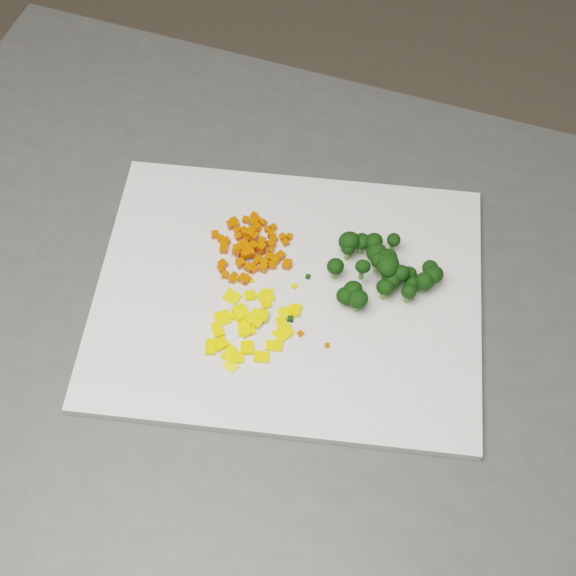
# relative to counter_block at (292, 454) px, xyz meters

# --- Properties ---
(counter_block) EXTENTS (1.21, 0.98, 0.90)m
(counter_block) POSITION_rel_counter_block_xyz_m (0.00, 0.00, 0.00)
(counter_block) COLOR #41413F
(counter_block) RESTS_ON ground
(cutting_board) EXTENTS (0.44, 0.35, 0.01)m
(cutting_board) POSITION_rel_counter_block_xyz_m (-0.01, 0.02, 0.46)
(cutting_board) COLOR silver
(cutting_board) RESTS_ON counter_block
(carrot_pile) EXTENTS (0.10, 0.10, 0.03)m
(carrot_pile) POSITION_rel_counter_block_xyz_m (-0.05, 0.08, 0.47)
(carrot_pile) COLOR #C33F02
(carrot_pile) RESTS_ON cutting_board
(pepper_pile) EXTENTS (0.11, 0.11, 0.02)m
(pepper_pile) POSITION_rel_counter_block_xyz_m (-0.04, -0.02, 0.47)
(pepper_pile) COLOR yellow
(pepper_pile) RESTS_ON cutting_board
(broccoli_pile) EXTENTS (0.11, 0.11, 0.05)m
(broccoli_pile) POSITION_rel_counter_block_xyz_m (0.09, 0.05, 0.49)
(broccoli_pile) COLOR black
(broccoli_pile) RESTS_ON cutting_board
(carrot_cube_0) EXTENTS (0.01, 0.01, 0.01)m
(carrot_cube_0) POSITION_rel_counter_block_xyz_m (-0.08, 0.11, 0.47)
(carrot_cube_0) COLOR #C33F02
(carrot_cube_0) RESTS_ON carrot_pile
(carrot_cube_1) EXTENTS (0.01, 0.01, 0.01)m
(carrot_cube_1) POSITION_rel_counter_block_xyz_m (-0.07, 0.04, 0.46)
(carrot_cube_1) COLOR #C33F02
(carrot_cube_1) RESTS_ON carrot_pile
(carrot_cube_2) EXTENTS (0.01, 0.01, 0.01)m
(carrot_cube_2) POSITION_rel_counter_block_xyz_m (-0.05, 0.05, 0.47)
(carrot_cube_2) COLOR #C33F02
(carrot_cube_2) RESTS_ON carrot_pile
(carrot_cube_3) EXTENTS (0.01, 0.01, 0.01)m
(carrot_cube_3) POSITION_rel_counter_block_xyz_m (-0.07, 0.10, 0.47)
(carrot_cube_3) COLOR #C33F02
(carrot_cube_3) RESTS_ON carrot_pile
(carrot_cube_4) EXTENTS (0.01, 0.01, 0.01)m
(carrot_cube_4) POSITION_rel_counter_block_xyz_m (-0.05, 0.06, 0.46)
(carrot_cube_4) COLOR #C33F02
(carrot_cube_4) RESTS_ON carrot_pile
(carrot_cube_5) EXTENTS (0.01, 0.01, 0.01)m
(carrot_cube_5) POSITION_rel_counter_block_xyz_m (-0.04, 0.07, 0.47)
(carrot_cube_5) COLOR #C33F02
(carrot_cube_5) RESTS_ON carrot_pile
(carrot_cube_6) EXTENTS (0.01, 0.01, 0.01)m
(carrot_cube_6) POSITION_rel_counter_block_xyz_m (-0.05, 0.09, 0.47)
(carrot_cube_6) COLOR #C33F02
(carrot_cube_6) RESTS_ON carrot_pile
(carrot_cube_7) EXTENTS (0.01, 0.01, 0.01)m
(carrot_cube_7) POSITION_rel_counter_block_xyz_m (-0.06, 0.06, 0.47)
(carrot_cube_7) COLOR #C33F02
(carrot_cube_7) RESTS_ON carrot_pile
(carrot_cube_8) EXTENTS (0.01, 0.01, 0.01)m
(carrot_cube_8) POSITION_rel_counter_block_xyz_m (-0.06, 0.10, 0.47)
(carrot_cube_8) COLOR #C33F02
(carrot_cube_8) RESTS_ON carrot_pile
(carrot_cube_9) EXTENTS (0.01, 0.01, 0.01)m
(carrot_cube_9) POSITION_rel_counter_block_xyz_m (-0.01, 0.06, 0.47)
(carrot_cube_9) COLOR #C33F02
(carrot_cube_9) RESTS_ON carrot_pile
(carrot_cube_10) EXTENTS (0.01, 0.01, 0.01)m
(carrot_cube_10) POSITION_rel_counter_block_xyz_m (-0.03, 0.10, 0.47)
(carrot_cube_10) COLOR #C33F02
(carrot_cube_10) RESTS_ON carrot_pile
(carrot_cube_11) EXTENTS (0.01, 0.01, 0.01)m
(carrot_cube_11) POSITION_rel_counter_block_xyz_m (-0.09, 0.05, 0.46)
(carrot_cube_11) COLOR #C33F02
(carrot_cube_11) RESTS_ON carrot_pile
(carrot_cube_12) EXTENTS (0.01, 0.01, 0.01)m
(carrot_cube_12) POSITION_rel_counter_block_xyz_m (-0.07, 0.08, 0.46)
(carrot_cube_12) COLOR #C33F02
(carrot_cube_12) RESTS_ON carrot_pile
(carrot_cube_13) EXTENTS (0.01, 0.01, 0.01)m
(carrot_cube_13) POSITION_rel_counter_block_xyz_m (-0.02, 0.10, 0.46)
(carrot_cube_13) COLOR #C33F02
(carrot_cube_13) RESTS_ON carrot_pile
(carrot_cube_14) EXTENTS (0.01, 0.01, 0.01)m
(carrot_cube_14) POSITION_rel_counter_block_xyz_m (-0.07, 0.06, 0.46)
(carrot_cube_14) COLOR #C33F02
(carrot_cube_14) RESTS_ON carrot_pile
(carrot_cube_15) EXTENTS (0.01, 0.01, 0.01)m
(carrot_cube_15) POSITION_rel_counter_block_xyz_m (-0.06, 0.03, 0.47)
(carrot_cube_15) COLOR #C33F02
(carrot_cube_15) RESTS_ON carrot_pile
(carrot_cube_16) EXTENTS (0.01, 0.01, 0.01)m
(carrot_cube_16) POSITION_rel_counter_block_xyz_m (-0.06, 0.11, 0.47)
(carrot_cube_16) COLOR #C33F02
(carrot_cube_16) RESTS_ON carrot_pile
(carrot_cube_17) EXTENTS (0.01, 0.01, 0.01)m
(carrot_cube_17) POSITION_rel_counter_block_xyz_m (-0.07, 0.12, 0.46)
(carrot_cube_17) COLOR #C33F02
(carrot_cube_17) RESTS_ON carrot_pile
(carrot_cube_18) EXTENTS (0.01, 0.01, 0.01)m
(carrot_cube_18) POSITION_rel_counter_block_xyz_m (-0.03, 0.08, 0.47)
(carrot_cube_18) COLOR #C33F02
(carrot_cube_18) RESTS_ON carrot_pile
(carrot_cube_19) EXTENTS (0.01, 0.01, 0.01)m
(carrot_cube_19) POSITION_rel_counter_block_xyz_m (-0.02, 0.09, 0.46)
(carrot_cube_19) COLOR #C33F02
(carrot_cube_19) RESTS_ON carrot_pile
(carrot_cube_20) EXTENTS (0.01, 0.01, 0.01)m
(carrot_cube_20) POSITION_rel_counter_block_xyz_m (-0.06, 0.10, 0.47)
(carrot_cube_20) COLOR #C33F02
(carrot_cube_20) RESTS_ON carrot_pile
(carrot_cube_21) EXTENTS (0.01, 0.01, 0.01)m
(carrot_cube_21) POSITION_rel_counter_block_xyz_m (-0.06, 0.05, 0.47)
(carrot_cube_21) COLOR #C33F02
(carrot_cube_21) RESTS_ON carrot_pile
(carrot_cube_22) EXTENTS (0.01, 0.01, 0.01)m
(carrot_cube_22) POSITION_rel_counter_block_xyz_m (-0.06, 0.09, 0.47)
(carrot_cube_22) COLOR #C33F02
(carrot_cube_22) RESTS_ON carrot_pile
(carrot_cube_23) EXTENTS (0.01, 0.01, 0.01)m
(carrot_cube_23) POSITION_rel_counter_block_xyz_m (-0.01, 0.06, 0.47)
(carrot_cube_23) COLOR #C33F02
(carrot_cube_23) RESTS_ON carrot_pile
(carrot_cube_24) EXTENTS (0.01, 0.01, 0.01)m
(carrot_cube_24) POSITION_rel_counter_block_xyz_m (-0.03, 0.06, 0.47)
(carrot_cube_24) COLOR #C33F02
(carrot_cube_24) RESTS_ON carrot_pile
(carrot_cube_25) EXTENTS (0.01, 0.01, 0.01)m
(carrot_cube_25) POSITION_rel_counter_block_xyz_m (-0.06, 0.07, 0.47)
(carrot_cube_25) COLOR #C33F02
(carrot_cube_25) RESTS_ON carrot_pile
(carrot_cube_26) EXTENTS (0.01, 0.01, 0.01)m
(carrot_cube_26) POSITION_rel_counter_block_xyz_m (-0.05, 0.11, 0.47)
(carrot_cube_26) COLOR #C33F02
(carrot_cube_26) RESTS_ON carrot_pile
(carrot_cube_27) EXTENTS (0.01, 0.01, 0.01)m
(carrot_cube_27) POSITION_rel_counter_block_xyz_m (-0.07, 0.07, 0.47)
(carrot_cube_27) COLOR #C33F02
(carrot_cube_27) RESTS_ON carrot_pile
(carrot_cube_28) EXTENTS (0.01, 0.01, 0.01)m
(carrot_cube_28) POSITION_rel_counter_block_xyz_m (-0.06, 0.07, 0.47)
(carrot_cube_28) COLOR #C33F02
(carrot_cube_28) RESTS_ON carrot_pile
(carrot_cube_29) EXTENTS (0.01, 0.01, 0.01)m
(carrot_cube_29) POSITION_rel_counter_block_xyz_m (-0.09, 0.08, 0.47)
(carrot_cube_29) COLOR #C33F02
(carrot_cube_29) RESTS_ON carrot_pile
(carrot_cube_30) EXTENTS (0.01, 0.01, 0.01)m
(carrot_cube_30) POSITION_rel_counter_block_xyz_m (-0.04, 0.07, 0.47)
(carrot_cube_30) COLOR #C33F02
(carrot_cube_30) RESTS_ON carrot_pile
(carrot_cube_31) EXTENTS (0.01, 0.01, 0.01)m
(carrot_cube_31) POSITION_rel_counter_block_xyz_m (-0.06, 0.06, 0.47)
(carrot_cube_31) COLOR #C33F02
(carrot_cube_31) RESTS_ON carrot_pile
(carrot_cube_32) EXTENTS (0.01, 0.01, 0.01)m
(carrot_cube_32) POSITION_rel_counter_block_xyz_m (-0.09, 0.08, 0.47)
(carrot_cube_32) COLOR #C33F02
(carrot_cube_32) RESTS_ON carrot_pile
(carrot_cube_33) EXTENTS (0.01, 0.01, 0.01)m
(carrot_cube_33) POSITION_rel_counter_block_xyz_m (-0.04, 0.08, 0.47)
(carrot_cube_33) COLOR #C33F02
(carrot_cube_33) RESTS_ON carrot_pile
(carrot_cube_34) EXTENTS (0.01, 0.01, 0.01)m
(carrot_cube_34) POSITION_rel_counter_block_xyz_m (-0.08, 0.11, 0.47)
(carrot_cube_34) COLOR #C33F02
(carrot_cube_34) RESTS_ON carrot_pile
(carrot_cube_35) EXTENTS (0.01, 0.01, 0.01)m
(carrot_cube_35) POSITION_rel_counter_block_xyz_m (-0.06, 0.03, 0.47)
(carrot_cube_35) COLOR #C33F02
(carrot_cube_35) RESTS_ON carrot_pile
(carrot_cube_36) EXTENTS (0.01, 0.01, 0.01)m
(carrot_cube_36) POSITION_rel_counter_block_xyz_m (-0.03, 0.11, 0.46)
(carrot_cube_36) COLOR #C33F02
(carrot_cube_36) RESTS_ON carrot_pile
(carrot_cube_37) EXTENTS (0.01, 0.01, 0.01)m
(carrot_cube_37) POSITION_rel_counter_block_xyz_m (-0.05, 0.09, 0.47)
(carrot_cube_37) COLOR #C33F02
(carrot_cube_37) RESTS_ON carrot_pile
(carrot_cube_38) EXTENTS (0.01, 0.01, 0.01)m
(carrot_cube_38) POSITION_rel_counter_block_xyz_m (-0.05, 0.06, 0.47)
(carrot_cube_38) COLOR #C33F02
(carrot_cube_38) RESTS_ON carrot_pile
(carrot_cube_39) EXTENTS (0.01, 0.01, 0.01)m
(carrot_cube_39) POSITION_rel_counter_block_xyz_m (-0.09, 0.05, 0.46)
(carrot_cube_39) COLOR #C33F02
(carrot_cube_39) RESTS_ON carrot_pile
(carrot_cube_40) EXTENTS (0.01, 0.01, 0.01)m
(carrot_cube_40) POSITION_rel_counter_block_xyz_m (-0.08, 0.04, 0.47)
(carrot_cube_40) COLOR #C33F02
(carrot_cube_40) RESTS_ON carrot_pile
(carrot_cube_41) EXTENTS (0.01, 0.01, 0.01)m
(carrot_cube_41) POSITION_rel_counter_block_xyz_m (-0.03, 0.07, 0.46)
(carrot_cube_41) COLOR #C33F02
(carrot_cube_41) RESTS_ON carrot_pile
(carrot_cube_42) EXTENTS (0.01, 0.01, 0.01)m
(carrot_cube_42) POSITION_rel_counter_block_xyz_m (-0.04, 0.06, 0.47)
(carrot_cube_42) COLOR #C33F02
(carrot_cube_42) RESTS_ON carrot_pile
(carrot_cube_43) EXTENTS (0.01, 0.01, 0.01)m
(carrot_cube_43) POSITION_rel_counter_block_xyz_m (-0.05, 0.05, 0.47)
(carrot_cube_43) COLOR #C33F02
(carrot_cube_43) RESTS_ON carrot_pile
(carrot_cube_44) EXTENTS (0.01, 0.01, 0.01)m
(carrot_cube_44) POSITION_rel_counter_block_xyz_m (-0.07, 0.07, 0.47)
(carrot_cube_44) COLOR #C33F02
(carrot_cube_44) RESTS_ON carrot_pile
(carrot_cube_45) EXTENTS (0.01, 0.01, 0.01)m
(carrot_cube_45) POSITION_rel_counter_block_xyz_m (-0.03, 0.08, 0.46)
(carrot_cube_45) COLOR #C33F02
(carrot_cube_45) RESTS_ON carrot_pile
(carrot_cube_46) EXTENTS (0.01, 0.01, 0.01)m
(carrot_cube_46) POSITION_rel_counter_block_xyz_m (-0.08, 0.11, 0.47)
(carrot_cube_46) COLOR #C33F02
(carrot_cube_46) RESTS_ON carrot_pile
(carrot_cube_47) EXTENTS (0.01, 0.01, 0.01)m
(carrot_cube_47) POSITION_rel_counter_block_xyz_m (-0.07, 0.03, 0.47)
(carrot_cube_47) COLOR #C33F02
(carrot_cube_47) RESTS_ON carrot_pile
(carrot_cube_48) EXTENTS (0.01, 0.01, 0.01)m
(carrot_cube_48) POSITION_rel_counter_block_xyz_m (-0.06, 0.09, 0.46)
(carrot_cube_48) COLOR #C33F02
(carrot_cube_48) RESTS_ON carrot_pile
(carrot_cube_49) EXTENTS (0.01, 0.01, 0.01)m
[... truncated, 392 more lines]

